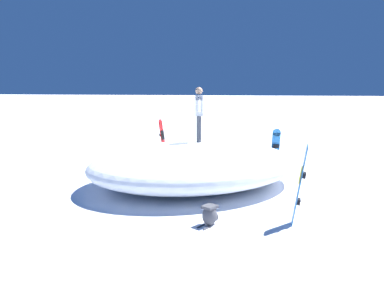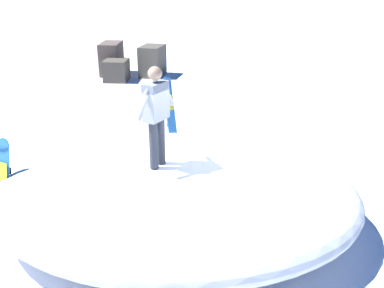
{
  "view_description": "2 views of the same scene",
  "coord_description": "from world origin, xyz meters",
  "px_view_note": "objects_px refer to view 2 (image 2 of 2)",
  "views": [
    {
      "loc": [
        -10.24,
        -2.54,
        2.88
      ],
      "look_at": [
        -0.28,
        -0.54,
        1.32
      ],
      "focal_mm": 34.83,
      "sensor_mm": 36.0,
      "label": 1
    },
    {
      "loc": [
        5.08,
        4.04,
        4.23
      ],
      "look_at": [
        0.05,
        -0.35,
        1.5
      ],
      "focal_mm": 40.41,
      "sensor_mm": 36.0,
      "label": 2
    }
  ],
  "objects_px": {
    "snowboard_secondary_upright": "(4,180)",
    "backpack_near": "(236,148)",
    "snowboarder_standing": "(156,111)",
    "snowboard_tertiary_upright": "(170,110)"
  },
  "relations": [
    {
      "from": "snowboarder_standing",
      "to": "snowboard_tertiary_upright",
      "type": "height_order",
      "value": "snowboarder_standing"
    },
    {
      "from": "snowboard_tertiary_upright",
      "to": "snowboard_secondary_upright",
      "type": "bearing_deg",
      "value": 5.12
    },
    {
      "from": "snowboard_tertiary_upright",
      "to": "backpack_near",
      "type": "bearing_deg",
      "value": 101.71
    },
    {
      "from": "snowboard_secondary_upright",
      "to": "backpack_near",
      "type": "relative_size",
      "value": 2.81
    },
    {
      "from": "snowboard_tertiary_upright",
      "to": "backpack_near",
      "type": "xyz_separation_m",
      "value": [
        -0.38,
        1.83,
        -0.67
      ]
    },
    {
      "from": "snowboard_secondary_upright",
      "to": "snowboard_tertiary_upright",
      "type": "bearing_deg",
      "value": -174.88
    },
    {
      "from": "backpack_near",
      "to": "snowboarder_standing",
      "type": "bearing_deg",
      "value": 14.1
    },
    {
      "from": "snowboard_tertiary_upright",
      "to": "snowboarder_standing",
      "type": "bearing_deg",
      "value": 41.22
    },
    {
      "from": "snowboarder_standing",
      "to": "snowboard_tertiary_upright",
      "type": "distance_m",
      "value": 4.3
    },
    {
      "from": "snowboarder_standing",
      "to": "backpack_near",
      "type": "xyz_separation_m",
      "value": [
        -3.47,
        -0.87,
        -1.95
      ]
    }
  ]
}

